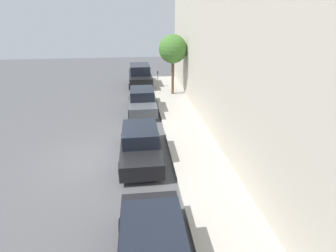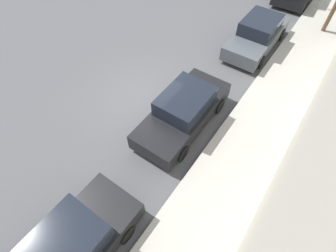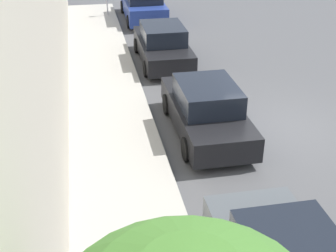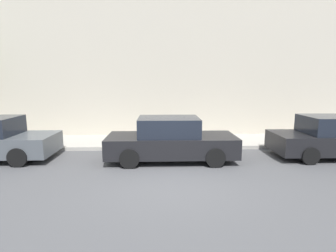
{
  "view_description": "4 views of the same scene",
  "coord_description": "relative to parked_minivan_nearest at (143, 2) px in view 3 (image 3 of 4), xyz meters",
  "views": [
    {
      "loc": [
        2.07,
        -10.99,
        6.36
      ],
      "look_at": [
        3.54,
        1.17,
        1.0
      ],
      "focal_mm": 28.0,
      "sensor_mm": 36.0,
      "label": 1
    },
    {
      "loc": [
        5.42,
        -5.91,
        8.33
      ],
      "look_at": [
        2.16,
        -1.25,
        1.0
      ],
      "focal_mm": 28.0,
      "sensor_mm": 36.0,
      "label": 2
    },
    {
      "loc": [
        5.42,
        11.46,
        6.56
      ],
      "look_at": [
        3.45,
        1.14,
        1.0
      ],
      "focal_mm": 50.0,
      "sensor_mm": 36.0,
      "label": 3
    },
    {
      "loc": [
        -6.94,
        0.29,
        2.74
      ],
      "look_at": [
        3.53,
        -0.09,
        1.0
      ],
      "focal_mm": 28.0,
      "sensor_mm": 36.0,
      "label": 4
    }
  ],
  "objects": [
    {
      "name": "parked_minivan_nearest",
      "position": [
        0.0,
        0.0,
        0.0
      ],
      "size": [
        2.02,
        4.92,
        1.9
      ],
      "color": "navy",
      "rests_on": "ground_plane"
    },
    {
      "name": "ground_plane",
      "position": [
        -2.13,
        12.81,
        -0.92
      ],
      "size": [
        60.0,
        60.0,
        0.0
      ],
      "primitive_type": "plane",
      "color": "#515154"
    },
    {
      "name": "sidewalk",
      "position": [
        2.63,
        12.81,
        -0.85
      ],
      "size": [
        2.52,
        32.0,
        0.15
      ],
      "color": "#B2ADA3",
      "rests_on": "ground_plane"
    },
    {
      "name": "parked_sedan_second",
      "position": [
        0.15,
        6.63,
        -0.2
      ],
      "size": [
        1.92,
        4.52,
        1.54
      ],
      "color": "black",
      "rests_on": "ground_plane"
    },
    {
      "name": "parked_sedan_third",
      "position": [
        -0.03,
        12.68,
        -0.2
      ],
      "size": [
        1.92,
        4.51,
        1.54
      ],
      "color": "black",
      "rests_on": "ground_plane"
    }
  ]
}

